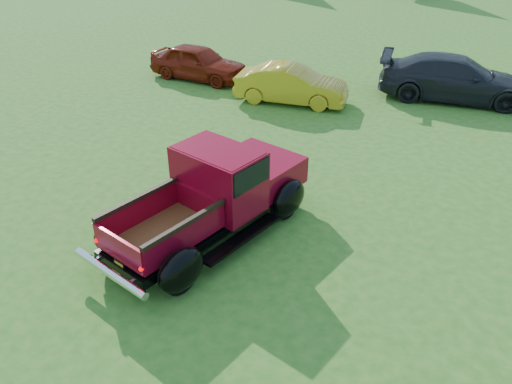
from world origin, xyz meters
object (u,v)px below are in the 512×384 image
show_car_yellow (291,85)px  show_car_red (198,62)px  show_car_grey (455,78)px  pickup_truck (220,191)px

show_car_yellow → show_car_red: bearing=70.1°
show_car_red → show_car_grey: (8.94, 1.86, 0.09)m
show_car_yellow → show_car_grey: (4.84, 2.69, 0.11)m
show_car_yellow → pickup_truck: bearing=-177.3°
pickup_truck → show_car_red: bearing=138.0°
show_car_grey → show_car_red: bearing=93.8°
show_car_red → show_car_yellow: 4.19m
pickup_truck → show_car_grey: pickup_truck is taller
pickup_truck → show_car_yellow: (-1.47, 7.44, -0.23)m
pickup_truck → show_car_red: 9.98m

